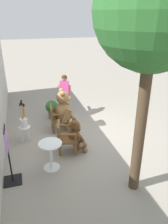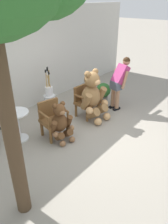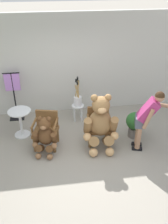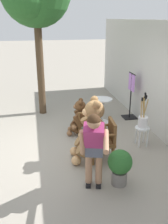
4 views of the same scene
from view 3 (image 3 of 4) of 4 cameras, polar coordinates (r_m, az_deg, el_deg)
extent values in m
plane|color=gray|center=(5.71, -1.87, -10.97)|extent=(60.00, 60.00, 0.00)
cube|color=beige|center=(7.09, -4.35, 10.73)|extent=(10.00, 0.16, 2.80)
cube|color=brown|center=(5.94, -8.75, -4.57)|extent=(0.66, 0.63, 0.07)
cylinder|color=brown|center=(5.96, -11.20, -7.31)|extent=(0.07, 0.07, 0.37)
cylinder|color=brown|center=(5.86, -6.82, -7.64)|extent=(0.07, 0.07, 0.37)
cylinder|color=brown|center=(6.28, -10.22, -5.00)|extent=(0.07, 0.07, 0.37)
cylinder|color=brown|center=(6.19, -6.08, -5.27)|extent=(0.07, 0.07, 0.37)
cube|color=brown|center=(5.99, -8.45, -1.40)|extent=(0.52, 0.18, 0.42)
cylinder|color=brown|center=(5.86, -11.32, -2.37)|extent=(0.16, 0.48, 0.06)
cylinder|color=brown|center=(5.75, -11.75, -4.41)|extent=(0.05, 0.05, 0.22)
cylinder|color=brown|center=(5.75, -6.51, -2.63)|extent=(0.16, 0.48, 0.06)
cylinder|color=brown|center=(5.64, -6.84, -4.73)|extent=(0.05, 0.05, 0.22)
cube|color=brown|center=(6.03, 3.39, -3.62)|extent=(0.60, 0.56, 0.07)
cylinder|color=brown|center=(5.97, 1.37, -6.59)|extent=(0.07, 0.07, 0.37)
cylinder|color=brown|center=(6.02, 5.76, -6.38)|extent=(0.07, 0.07, 0.37)
cylinder|color=brown|center=(6.30, 1.03, -4.30)|extent=(0.07, 0.07, 0.37)
cylinder|color=brown|center=(6.36, 5.17, -4.13)|extent=(0.07, 0.07, 0.37)
cube|color=brown|center=(6.09, 3.21, -0.50)|extent=(0.52, 0.10, 0.42)
cylinder|color=brown|center=(5.87, 1.04, -1.65)|extent=(0.09, 0.48, 0.06)
cylinder|color=brown|center=(5.75, 1.21, -3.69)|extent=(0.05, 0.05, 0.22)
cylinder|color=brown|center=(5.93, 5.87, -1.47)|extent=(0.09, 0.48, 0.06)
cylinder|color=brown|center=(5.81, 6.14, -3.48)|extent=(0.05, 0.05, 0.22)
ellipsoid|color=olive|center=(5.81, 3.69, -2.52)|extent=(0.59, 0.51, 0.64)
sphere|color=olive|center=(5.54, 3.89, 1.59)|extent=(0.41, 0.41, 0.41)
ellipsoid|color=tan|center=(5.40, 4.11, 0.43)|extent=(0.20, 0.16, 0.15)
sphere|color=black|center=(5.40, 4.12, 0.52)|extent=(0.06, 0.06, 0.06)
sphere|color=olive|center=(5.46, 2.34, 3.23)|extent=(0.16, 0.16, 0.16)
sphere|color=olive|center=(5.50, 5.50, 3.32)|extent=(0.16, 0.16, 0.16)
cylinder|color=olive|center=(5.70, 0.83, -3.22)|extent=(0.21, 0.37, 0.48)
sphere|color=tan|center=(5.71, 0.77, -5.72)|extent=(0.19, 0.19, 0.19)
cylinder|color=olive|center=(5.77, 6.77, -2.97)|extent=(0.21, 0.37, 0.48)
sphere|color=tan|center=(5.79, 7.00, -5.43)|extent=(0.19, 0.19, 0.19)
cylinder|color=olive|center=(5.80, 2.18, -6.72)|extent=(0.26, 0.41, 0.38)
sphere|color=tan|center=(5.76, 2.17, -9.24)|extent=(0.20, 0.20, 0.20)
cylinder|color=olive|center=(5.85, 5.53, -6.56)|extent=(0.26, 0.41, 0.38)
sphere|color=tan|center=(5.80, 5.91, -9.03)|extent=(0.20, 0.20, 0.20)
ellipsoid|color=brown|center=(5.78, -8.74, -5.39)|extent=(0.45, 0.40, 0.44)
sphere|color=brown|center=(5.57, -9.06, -2.67)|extent=(0.28, 0.28, 0.28)
ellipsoid|color=#8C603D|center=(5.48, -9.32, -3.53)|extent=(0.15, 0.13, 0.10)
sphere|color=black|center=(5.48, -9.33, -3.47)|extent=(0.04, 0.04, 0.04)
sphere|color=brown|center=(5.54, -10.18, -1.49)|extent=(0.11, 0.11, 0.11)
sphere|color=brown|center=(5.49, -8.06, -1.60)|extent=(0.11, 0.11, 0.11)
cylinder|color=brown|center=(5.77, -10.91, -5.68)|extent=(0.18, 0.27, 0.33)
sphere|color=#8C603D|center=(5.79, -11.09, -7.37)|extent=(0.13, 0.13, 0.13)
cylinder|color=brown|center=(5.68, -6.86, -5.95)|extent=(0.18, 0.27, 0.33)
sphere|color=#8C603D|center=(5.69, -6.84, -7.69)|extent=(0.13, 0.13, 0.13)
cylinder|color=brown|center=(5.82, -10.05, -8.16)|extent=(0.22, 0.30, 0.26)
sphere|color=#8C603D|center=(5.80, -10.38, -9.88)|extent=(0.14, 0.14, 0.14)
cylinder|color=brown|center=(5.77, -7.76, -8.34)|extent=(0.22, 0.30, 0.26)
sphere|color=#8C603D|center=(5.74, -7.83, -10.09)|extent=(0.14, 0.14, 0.14)
cube|color=black|center=(6.11, 11.99, -8.20)|extent=(0.26, 0.15, 0.06)
cylinder|color=#A37556|center=(5.85, 12.44, -4.81)|extent=(0.12, 0.12, 0.82)
cube|color=black|center=(6.25, 11.91, -7.18)|extent=(0.26, 0.15, 0.06)
cylinder|color=#A37556|center=(6.00, 12.35, -3.83)|extent=(0.12, 0.12, 0.82)
cube|color=#4C5160|center=(5.77, 12.70, -2.03)|extent=(0.29, 0.35, 0.24)
cube|color=#9E2D66|center=(5.64, 14.49, 0.45)|extent=(0.53, 0.43, 0.56)
sphere|color=#A37556|center=(5.52, 16.92, 3.31)|extent=(0.21, 0.21, 0.21)
sphere|color=#382314|center=(5.51, 16.95, 3.50)|extent=(0.21, 0.21, 0.21)
cylinder|color=#A37556|center=(5.82, 16.83, 1.63)|extent=(0.57, 0.24, 0.15)
cylinder|color=#A37556|center=(5.54, 14.50, -1.60)|extent=(0.23, 0.14, 0.50)
cylinder|color=silver|center=(6.88, -1.43, 1.44)|extent=(0.34, 0.34, 0.03)
cylinder|color=silver|center=(7.09, -0.71, 0.25)|extent=(0.04, 0.04, 0.43)
cylinder|color=silver|center=(7.07, -2.30, 0.14)|extent=(0.04, 0.04, 0.43)
cylinder|color=silver|center=(6.92, -0.50, -0.56)|extent=(0.04, 0.04, 0.43)
cylinder|color=silver|center=(6.90, -2.12, -0.68)|extent=(0.04, 0.04, 0.43)
cylinder|color=white|center=(6.81, -1.45, 2.51)|extent=(0.22, 0.22, 0.26)
cylinder|color=tan|center=(6.66, -1.49, 4.04)|extent=(0.14, 0.04, 0.56)
cylinder|color=black|center=(6.52, -1.53, 6.59)|extent=(0.06, 0.05, 0.09)
cylinder|color=tan|center=(6.69, -1.45, 4.57)|extent=(0.09, 0.09, 0.64)
cylinder|color=black|center=(6.55, -1.49, 7.43)|extent=(0.05, 0.05, 0.09)
cylinder|color=tan|center=(6.69, -1.26, 4.30)|extent=(0.07, 0.09, 0.59)
cylinder|color=black|center=(6.55, -1.30, 6.93)|extent=(0.05, 0.05, 0.09)
cylinder|color=tan|center=(6.73, -1.80, 4.53)|extent=(0.11, 0.09, 0.60)
cylinder|color=black|center=(6.59, -1.85, 7.20)|extent=(0.06, 0.05, 0.09)
cylinder|color=tan|center=(6.68, -1.47, 4.69)|extent=(0.05, 0.10, 0.68)
cylinder|color=black|center=(6.53, -1.51, 7.70)|extent=(0.05, 0.05, 0.09)
cylinder|color=silver|center=(6.30, -14.61, 0.15)|extent=(0.56, 0.56, 0.03)
cylinder|color=silver|center=(6.48, -14.20, -2.61)|extent=(0.07, 0.07, 0.69)
cylinder|color=silver|center=(6.66, -13.85, -4.99)|extent=(0.40, 0.40, 0.03)
cylinder|color=slate|center=(6.48, 11.27, -4.47)|extent=(0.28, 0.28, 0.26)
sphere|color=#286028|center=(6.31, 11.56, -2.00)|extent=(0.44, 0.44, 0.44)
cube|color=black|center=(7.46, -14.94, -1.06)|extent=(0.40, 0.40, 0.02)
cylinder|color=black|center=(7.15, -15.63, 3.50)|extent=(0.04, 0.04, 1.35)
cylinder|color=black|center=(6.88, -16.41, 8.51)|extent=(0.44, 0.03, 0.03)
cube|color=#B77AD1|center=(6.98, -16.10, 6.54)|extent=(0.40, 0.03, 0.48)
camera|label=1|loc=(7.89, -52.84, 17.18)|focal=35.00mm
camera|label=2|loc=(3.68, -68.38, -1.64)|focal=35.00mm
camera|label=4|loc=(6.71, 49.87, 12.05)|focal=40.00mm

